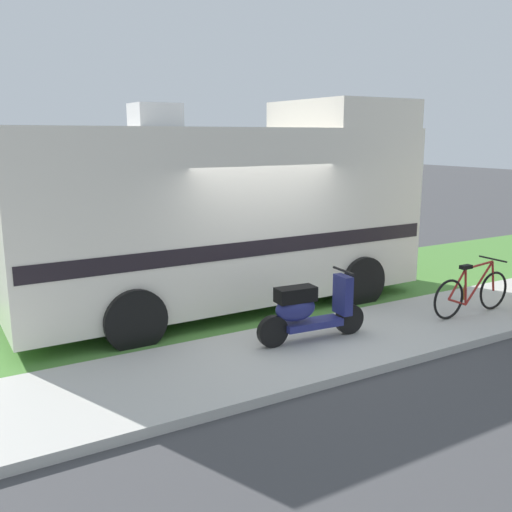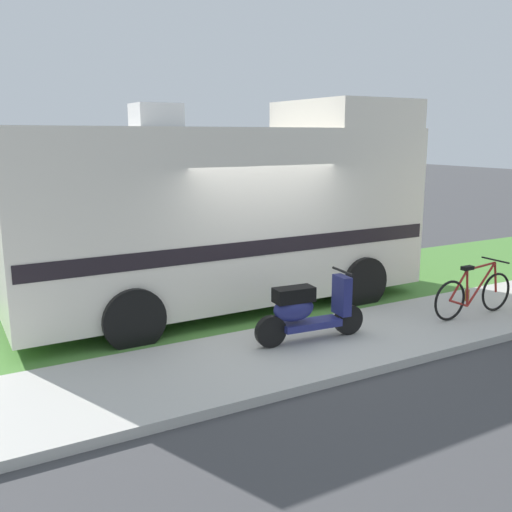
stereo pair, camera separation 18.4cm
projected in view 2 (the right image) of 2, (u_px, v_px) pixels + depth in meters
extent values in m
plane|color=#424244|center=(269.00, 328.00, 8.85)|extent=(80.00, 80.00, 0.00)
cube|color=beige|center=(314.00, 349.00, 7.81)|extent=(24.00, 2.00, 0.12)
cube|color=#4C8438|center=(227.00, 301.00, 10.12)|extent=(24.00, 3.40, 0.08)
cube|color=silver|center=(219.00, 212.00, 9.55)|extent=(7.00, 2.51, 2.76)
cube|color=silver|center=(344.00, 115.00, 10.46)|extent=(1.82, 2.35, 0.50)
cube|color=black|center=(219.00, 236.00, 9.63)|extent=(6.86, 2.53, 0.24)
cube|color=black|center=(378.00, 176.00, 11.12)|extent=(0.10, 2.09, 0.90)
cube|color=silver|center=(156.00, 115.00, 8.71)|extent=(0.70, 0.61, 0.36)
cylinder|color=black|center=(288.00, 257.00, 11.85)|extent=(0.90, 0.29, 0.90)
cylinder|color=black|center=(362.00, 282.00, 9.85)|extent=(0.90, 0.29, 0.90)
cylinder|color=black|center=(91.00, 281.00, 9.88)|extent=(0.90, 0.29, 0.90)
cylinder|color=black|center=(133.00, 319.00, 7.87)|extent=(0.90, 0.29, 0.90)
cylinder|color=black|center=(348.00, 320.00, 8.18)|extent=(0.45, 0.14, 0.44)
cylinder|color=black|center=(271.00, 332.00, 7.68)|extent=(0.45, 0.14, 0.44)
cube|color=navy|center=(311.00, 324.00, 7.93)|extent=(0.89, 0.35, 0.10)
cube|color=black|center=(294.00, 295.00, 7.72)|extent=(0.58, 0.31, 0.20)
ellipsoid|color=navy|center=(294.00, 309.00, 7.76)|extent=(0.62, 0.35, 0.36)
cube|color=navy|center=(342.00, 295.00, 8.06)|extent=(0.17, 0.33, 0.56)
cylinder|color=black|center=(343.00, 271.00, 7.98)|extent=(0.08, 0.50, 0.04)
sphere|color=white|center=(342.00, 283.00, 8.02)|extent=(0.12, 0.12, 0.12)
torus|color=black|center=(496.00, 292.00, 9.25)|extent=(0.64, 0.05, 0.64)
torus|color=black|center=(450.00, 301.00, 8.77)|extent=(0.64, 0.05, 0.64)
cylinder|color=maroon|center=(481.00, 284.00, 9.05)|extent=(0.59, 0.04, 0.67)
cylinder|color=maroon|center=(467.00, 288.00, 8.91)|extent=(0.10, 0.04, 0.60)
cylinder|color=maroon|center=(481.00, 266.00, 8.97)|extent=(0.63, 0.04, 0.09)
cylinder|color=maroon|center=(459.00, 303.00, 8.88)|extent=(0.41, 0.04, 0.18)
cylinder|color=maroon|center=(459.00, 285.00, 8.80)|extent=(0.36, 0.04, 0.47)
cylinder|color=maroon|center=(495.00, 277.00, 9.18)|extent=(0.12, 0.04, 0.51)
cube|color=black|center=(467.00, 268.00, 8.82)|extent=(0.20, 0.10, 0.06)
cylinder|color=black|center=(495.00, 260.00, 9.10)|extent=(0.04, 0.52, 0.03)
cube|color=silver|center=(194.00, 210.00, 14.62)|extent=(2.45, 2.06, 1.55)
cube|color=black|center=(194.00, 191.00, 14.52)|extent=(2.33, 2.07, 0.44)
cube|color=silver|center=(92.00, 236.00, 13.38)|extent=(2.98, 2.07, 0.68)
cylinder|color=black|center=(187.00, 230.00, 15.66)|extent=(0.77, 0.26, 0.76)
cylinder|color=black|center=(218.00, 241.00, 14.06)|extent=(0.77, 0.26, 0.76)
cylinder|color=black|center=(69.00, 241.00, 14.06)|extent=(0.77, 0.26, 0.76)
cylinder|color=black|center=(89.00, 254.00, 12.46)|extent=(0.77, 0.26, 0.76)
cylinder|color=brown|center=(467.00, 295.00, 9.87)|extent=(0.08, 0.08, 0.20)
cylinder|color=brown|center=(468.00, 288.00, 9.85)|extent=(0.04, 0.04, 0.04)
cylinder|color=black|center=(468.00, 287.00, 9.84)|extent=(0.04, 0.04, 0.01)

